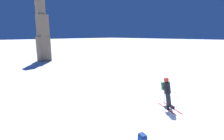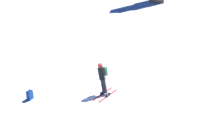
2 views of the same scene
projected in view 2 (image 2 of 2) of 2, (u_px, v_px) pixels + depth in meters
ground_plane at (106, 95)px, 16.77m from camera, size 300.00×300.00×0.00m
skier at (103, 77)px, 16.46m from camera, size 1.44×1.70×1.82m
spare_backpack at (30, 95)px, 16.27m from camera, size 0.32×0.36×0.50m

